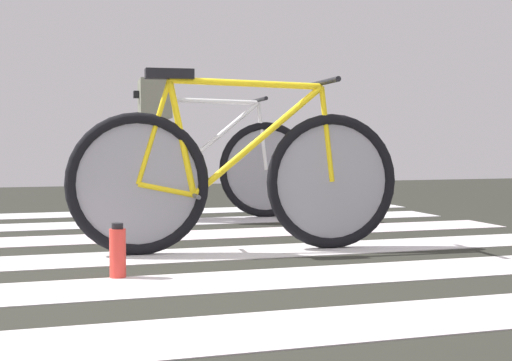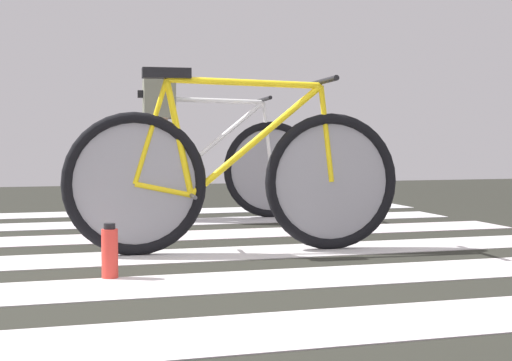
# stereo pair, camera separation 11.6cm
# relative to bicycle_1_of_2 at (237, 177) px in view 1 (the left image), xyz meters

# --- Properties ---
(ground) EXTENTS (18.00, 14.00, 0.02)m
(ground) POSITION_rel_bicycle_1_of_2_xyz_m (-0.52, -0.97, -0.40)
(ground) COLOR black
(crosswalk_markings) EXTENTS (5.50, 6.51, 0.00)m
(crosswalk_markings) POSITION_rel_bicycle_1_of_2_xyz_m (-0.53, -0.79, -0.38)
(crosswalk_markings) COLOR beige
(crosswalk_markings) RESTS_ON ground
(bicycle_1_of_2) EXTENTS (1.74, 0.52, 0.93)m
(bicycle_1_of_2) POSITION_rel_bicycle_1_of_2_xyz_m (0.00, 0.00, 0.00)
(bicycle_1_of_2) COLOR black
(bicycle_1_of_2) RESTS_ON ground
(bicycle_2_of_2) EXTENTS (1.73, 0.52, 0.93)m
(bicycle_2_of_2) POSITION_rel_bicycle_1_of_2_xyz_m (0.18, 1.66, 0.00)
(bicycle_2_of_2) COLOR black
(bicycle_2_of_2) RESTS_ON ground
(cyclist_2_of_2) EXTENTS (0.35, 0.43, 1.02)m
(cyclist_2_of_2) POSITION_rel_bicycle_1_of_2_xyz_m (-0.13, 1.69, 0.27)
(cyclist_2_of_2) COLOR beige
(cyclist_2_of_2) RESTS_ON ground
(water_bottle) EXTENTS (0.07, 0.07, 0.23)m
(water_bottle) POSITION_rel_bicycle_1_of_2_xyz_m (-0.68, -0.56, -0.28)
(water_bottle) COLOR red
(water_bottle) RESTS_ON ground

